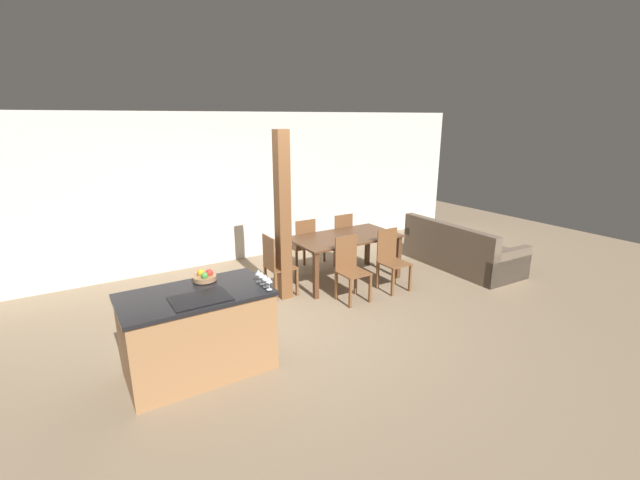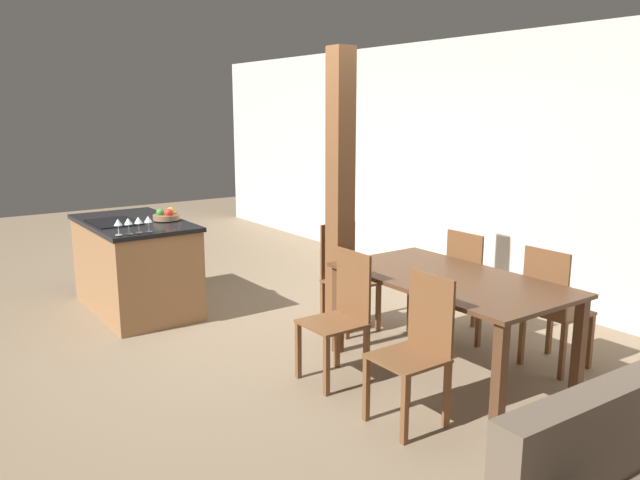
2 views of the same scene
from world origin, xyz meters
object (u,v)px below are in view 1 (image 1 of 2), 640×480
(fruit_bowl, at_px, (205,277))
(wine_glass_end, at_px, (258,272))
(kitchen_island, at_px, (198,332))
(dining_table, at_px, (345,242))
(dining_chair_far_right, at_px, (340,238))
(wine_glass_far, at_px, (262,275))
(dining_chair_head_end, at_px, (276,265))
(timber_post, at_px, (283,218))
(wine_glass_near, at_px, (269,280))
(dining_chair_near_right, at_px, (391,259))
(dining_chair_near_left, at_px, (350,268))
(dining_chair_far_left, at_px, (303,244))
(couch, at_px, (460,252))
(wine_glass_middle, at_px, (265,277))

(fruit_bowl, bearing_deg, wine_glass_end, -36.60)
(kitchen_island, relative_size, wine_glass_end, 10.66)
(fruit_bowl, distance_m, dining_table, 2.88)
(dining_chair_far_right, bearing_deg, wine_glass_far, 41.28)
(fruit_bowl, height_order, dining_chair_head_end, fruit_bowl)
(timber_post, bearing_deg, wine_glass_near, -121.71)
(dining_table, relative_size, dining_chair_far_right, 1.84)
(kitchen_island, relative_size, dining_chair_near_right, 1.57)
(wine_glass_end, xyz_separation_m, dining_chair_near_left, (1.77, 0.76, -0.52))
(wine_glass_far, bearing_deg, dining_chair_head_end, 59.32)
(wine_glass_end, bearing_deg, dining_chair_far_right, 40.16)
(wine_glass_far, xyz_separation_m, dining_chair_near_left, (1.77, 0.84, -0.52))
(fruit_bowl, relative_size, dining_chair_head_end, 0.27)
(dining_chair_near_right, bearing_deg, dining_table, 119.22)
(kitchen_island, distance_m, dining_chair_far_left, 3.20)
(fruit_bowl, xyz_separation_m, dining_table, (2.64, 1.10, -0.29))
(couch, bearing_deg, wine_glass_far, 104.30)
(dining_chair_head_end, xyz_separation_m, timber_post, (0.07, -0.12, 0.74))
(dining_chair_far_left, bearing_deg, wine_glass_middle, 52.75)
(dining_table, distance_m, dining_chair_far_right, 0.82)
(kitchen_island, relative_size, dining_chair_far_right, 1.57)
(wine_glass_near, distance_m, couch, 4.51)
(fruit_bowl, xyz_separation_m, wine_glass_middle, (0.48, -0.53, 0.07))
(fruit_bowl, bearing_deg, wine_glass_far, -42.76)
(wine_glass_middle, height_order, couch, wine_glass_middle)
(wine_glass_middle, bearing_deg, fruit_bowl, 132.09)
(kitchen_island, xyz_separation_m, couch, (4.97, 0.78, -0.18))
(dining_table, bearing_deg, dining_chair_near_left, -119.22)
(wine_glass_middle, height_order, dining_chair_near_left, wine_glass_middle)
(dining_chair_far_left, height_order, dining_chair_far_right, same)
(wine_glass_middle, xyz_separation_m, couch, (4.30, 1.04, -0.73))
(kitchen_island, height_order, wine_glass_end, wine_glass_end)
(dining_chair_far_left, distance_m, dining_chair_head_end, 1.11)
(dining_chair_far_left, relative_size, dining_chair_head_end, 1.00)
(wine_glass_near, relative_size, dining_chair_far_right, 0.15)
(wine_glass_middle, bearing_deg, kitchen_island, 158.70)
(fruit_bowl, height_order, timber_post, timber_post)
(wine_glass_middle, distance_m, dining_chair_near_left, 2.07)
(dining_chair_near_right, distance_m, couch, 1.76)
(kitchen_island, relative_size, dining_table, 0.85)
(fruit_bowl, distance_m, wine_glass_middle, 0.71)
(wine_glass_near, xyz_separation_m, dining_table, (2.16, 1.72, -0.36))
(fruit_bowl, relative_size, wine_glass_end, 1.82)
(wine_glass_near, distance_m, dining_table, 2.79)
(wine_glass_far, height_order, dining_chair_near_left, wine_glass_far)
(wine_glass_end, xyz_separation_m, timber_post, (0.99, 1.34, 0.22))
(wine_glass_end, bearing_deg, wine_glass_far, -90.00)
(dining_chair_far_left, bearing_deg, dining_chair_head_end, 39.28)
(kitchen_island, height_order, dining_chair_far_left, dining_chair_far_left)
(wine_glass_middle, distance_m, timber_post, 1.82)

